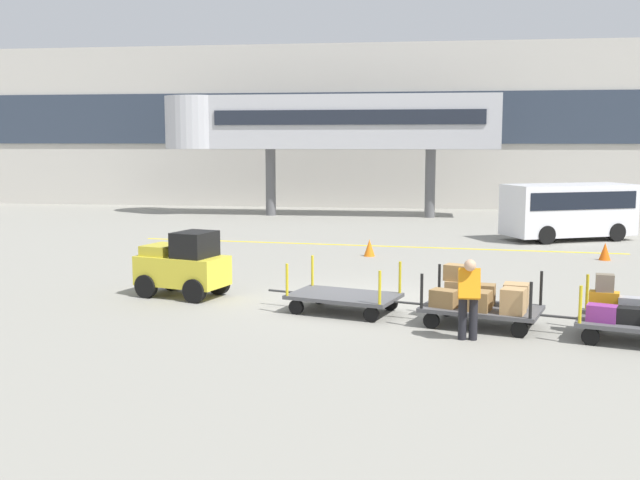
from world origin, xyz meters
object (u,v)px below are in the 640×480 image
(baggage_cart_middle, at_px, (482,300))
(baggage_cart_tail, at_px, (638,316))
(baggage_cart_lead, at_px, (344,297))
(baggage_tug, at_px, (183,265))
(safety_cone_far, at_px, (369,248))
(shuttle_van, at_px, (569,207))
(safety_cone_near, at_px, (605,251))
(baggage_handler, at_px, (469,295))

(baggage_cart_middle, relative_size, baggage_cart_tail, 1.00)
(baggage_cart_lead, height_order, baggage_cart_tail, baggage_cart_tail)
(baggage_tug, height_order, baggage_cart_tail, baggage_tug)
(baggage_cart_lead, bearing_deg, safety_cone_far, 90.35)
(baggage_cart_lead, xyz_separation_m, shuttle_van, (7.06, 13.34, 0.89))
(baggage_cart_middle, distance_m, shuttle_van, 14.79)
(baggage_tug, xyz_separation_m, baggage_cart_middle, (6.88, -2.02, -0.21))
(baggage_cart_middle, bearing_deg, baggage_cart_tail, -16.01)
(baggage_cart_tail, distance_m, safety_cone_near, 10.18)
(baggage_cart_middle, relative_size, safety_cone_far, 5.60)
(baggage_handler, bearing_deg, baggage_cart_middle, 74.46)
(safety_cone_far, bearing_deg, baggage_cart_lead, -89.65)
(baggage_cart_middle, xyz_separation_m, baggage_handler, (-0.33, -1.19, 0.33))
(baggage_handler, bearing_deg, baggage_cart_tail, 7.13)
(shuttle_van, bearing_deg, safety_cone_near, -86.93)
(safety_cone_far, bearing_deg, baggage_cart_middle, -71.98)
(baggage_cart_lead, height_order, baggage_cart_middle, baggage_cart_middle)
(baggage_tug, bearing_deg, shuttle_van, 47.74)
(baggage_tug, height_order, safety_cone_near, baggage_tug)
(baggage_tug, height_order, baggage_cart_lead, baggage_tug)
(baggage_tug, relative_size, baggage_cart_middle, 0.75)
(safety_cone_near, bearing_deg, baggage_cart_lead, -131.08)
(baggage_cart_middle, relative_size, baggage_handler, 1.97)
(baggage_cart_middle, distance_m, safety_cone_far, 9.50)
(baggage_cart_tail, height_order, baggage_handler, baggage_handler)
(baggage_cart_lead, relative_size, baggage_cart_tail, 1.00)
(baggage_tug, bearing_deg, baggage_cart_middle, -16.40)
(baggage_cart_tail, xyz_separation_m, shuttle_van, (1.38, 14.98, 0.75))
(baggage_cart_lead, height_order, shuttle_van, shuttle_van)
(baggage_cart_tail, distance_m, baggage_handler, 3.16)
(baggage_cart_tail, height_order, safety_cone_far, baggage_cart_tail)
(safety_cone_far, bearing_deg, baggage_handler, -75.69)
(baggage_cart_tail, bearing_deg, shuttle_van, 84.73)
(baggage_tug, distance_m, baggage_cart_lead, 4.18)
(baggage_cart_tail, distance_m, shuttle_van, 15.06)
(baggage_cart_middle, relative_size, shuttle_van, 0.60)
(baggage_cart_middle, relative_size, safety_cone_near, 5.60)
(baggage_handler, height_order, safety_cone_near, baggage_handler)
(baggage_cart_lead, distance_m, safety_cone_far, 8.19)
(safety_cone_near, bearing_deg, baggage_cart_tail, -99.31)
(baggage_cart_lead, bearing_deg, safety_cone_near, 48.92)
(baggage_cart_middle, bearing_deg, baggage_handler, -105.54)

